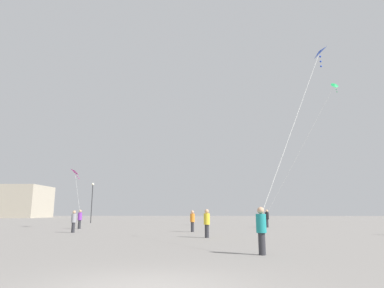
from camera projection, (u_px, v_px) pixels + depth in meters
The scene contains 11 objects.
person_in_grey at pixel (74, 220), 24.31m from camera, with size 0.34×0.34×1.58m.
person_in_yellow at pixel (207, 222), 19.42m from camera, with size 0.35×0.35×1.63m.
person_in_teal at pixel (261, 228), 11.58m from camera, with size 0.35×0.35×1.62m.
person_in_purple at pixel (80, 218), 29.96m from camera, with size 0.37×0.37×1.68m.
person_in_black at pixel (267, 218), 32.85m from camera, with size 0.37×0.37×1.72m.
person_in_orange at pixel (192, 220), 25.27m from camera, with size 0.35×0.35×1.59m.
kite_magenta_delta at pixel (75, 172), 32.48m from camera, with size 1.95×2.25×4.29m.
kite_emerald_diamond at pixel (333, 89), 33.96m from camera, with size 7.70×1.46×13.22m.
kite_cobalt_diamond at pixel (319, 54), 17.12m from camera, with size 4.35×4.68×8.61m.
building_left_hall at pixel (19, 202), 96.93m from camera, with size 15.22×14.69×9.11m.
lamppost_west at pixel (92, 196), 46.59m from camera, with size 0.36×0.36×5.53m.
Camera 1 is at (1.33, -6.61, 1.42)m, focal length 31.23 mm.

